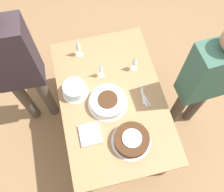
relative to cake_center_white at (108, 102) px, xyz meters
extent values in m
plane|color=#8E6B47|center=(0.04, -0.05, -0.79)|extent=(12.00, 12.00, 0.00)
cube|color=#9E754C|center=(0.04, -0.05, -0.06)|extent=(1.43, 0.93, 0.03)
cylinder|color=brown|center=(-0.60, -0.44, -0.43)|extent=(0.07, 0.07, 0.72)
cylinder|color=brown|center=(0.68, -0.44, -0.43)|extent=(0.07, 0.07, 0.72)
cylinder|color=brown|center=(-0.60, 0.34, -0.43)|extent=(0.07, 0.07, 0.72)
cylinder|color=brown|center=(0.68, 0.34, -0.43)|extent=(0.07, 0.07, 0.72)
cylinder|color=white|center=(0.00, 0.00, -0.04)|extent=(0.35, 0.35, 0.01)
cylinder|color=silver|center=(0.00, 0.00, 0.00)|extent=(0.31, 0.31, 0.08)
cylinder|color=#422614|center=(0.00, 0.00, 0.05)|extent=(0.17, 0.17, 0.01)
cylinder|color=white|center=(-0.38, -0.11, -0.04)|extent=(0.33, 0.33, 0.01)
cylinder|color=#422614|center=(-0.38, -0.11, 0.00)|extent=(0.29, 0.29, 0.08)
cylinder|color=silver|center=(-0.38, -0.11, 0.05)|extent=(0.16, 0.16, 0.01)
cylinder|color=white|center=(0.18, 0.26, -0.04)|extent=(0.23, 0.23, 0.01)
cylinder|color=silver|center=(0.18, 0.26, 0.02)|extent=(0.19, 0.19, 0.12)
cylinder|color=silver|center=(0.29, -0.32, -0.04)|extent=(0.06, 0.06, 0.00)
cylinder|color=silver|center=(0.29, -0.32, 0.01)|extent=(0.01, 0.01, 0.09)
cone|color=silver|center=(0.29, -0.32, 0.11)|extent=(0.05, 0.05, 0.11)
cylinder|color=silver|center=(0.30, -0.01, -0.04)|extent=(0.06, 0.06, 0.00)
cylinder|color=silver|center=(0.30, -0.01, 0.01)|extent=(0.01, 0.01, 0.09)
cone|color=silver|center=(0.30, -0.01, 0.11)|extent=(0.04, 0.04, 0.12)
cylinder|color=silver|center=(0.58, 0.15, -0.04)|extent=(0.07, 0.07, 0.00)
cylinder|color=silver|center=(0.58, 0.15, 0.01)|extent=(0.01, 0.01, 0.10)
cone|color=silver|center=(0.58, 0.15, 0.12)|extent=(0.05, 0.05, 0.13)
cube|color=silver|center=(0.00, -0.33, -0.04)|extent=(0.17, 0.05, 0.00)
cube|color=silver|center=(-0.03, -0.33, -0.04)|extent=(0.17, 0.02, 0.00)
cube|color=silver|center=(-0.03, -0.34, -0.04)|extent=(0.17, 0.05, 0.00)
cube|color=silver|center=(-0.03, -0.32, -0.03)|extent=(0.17, 0.01, 0.00)
cube|color=silver|center=(-0.01, -0.32, -0.03)|extent=(0.17, 0.05, 0.00)
cube|color=silver|center=(-0.24, 0.21, -0.03)|extent=(0.19, 0.18, 0.03)
cylinder|color=#4C4238|center=(-0.06, -0.94, -0.41)|extent=(0.11, 0.11, 0.77)
cylinder|color=#4C4238|center=(-0.08, -0.72, -0.41)|extent=(0.11, 0.11, 0.77)
cube|color=#335647|center=(-0.07, -0.83, 0.29)|extent=(0.24, 0.41, 0.64)
cylinder|color=#4C4238|center=(0.39, 0.80, -0.38)|extent=(0.11, 0.11, 0.83)
cylinder|color=#4C4238|center=(0.38, 0.58, -0.38)|extent=(0.11, 0.11, 0.83)
cube|color=#2D2328|center=(0.38, 0.69, 0.38)|extent=(0.24, 0.41, 0.69)
camera|label=1|loc=(-0.86, 0.17, 1.99)|focal=40.00mm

